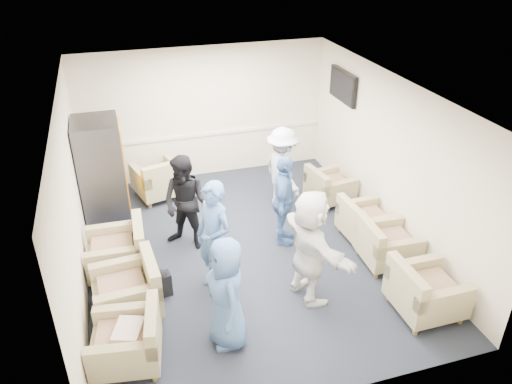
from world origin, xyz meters
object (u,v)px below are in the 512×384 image
object	(u,v)px
armchair_right_far	(328,188)
person_front_right	(310,247)
person_mid_left	(214,238)
armchair_left_mid	(131,291)
armchair_left_near	(131,342)
armchair_right_midfar	(363,222)
person_back_right	(282,170)
person_back_left	(186,203)
armchair_right_near	(423,293)
armchair_corner	(160,181)
armchair_left_far	(121,252)
armchair_right_midnear	(384,245)
vending_machine	(102,172)
person_front_left	(227,294)
person_mid_right	(284,201)

from	to	relation	value
armchair_right_far	person_front_right	xyz separation A→B (m)	(-1.39, -2.44, 0.55)
person_mid_left	armchair_left_mid	bearing A→B (deg)	-111.89
armchair_left_near	armchair_right_midfar	bearing A→B (deg)	121.38
person_back_right	person_back_left	bearing A→B (deg)	100.58
armchair_left_mid	armchair_right_near	xyz separation A→B (m)	(3.81, -1.19, -0.00)
armchair_corner	person_mid_left	size ratio (longest dim) A/B	0.62
armchair_right_near	person_back_left	world-z (taller)	person_back_left
armchair_left_far	person_back_left	xyz separation A→B (m)	(1.10, 0.39, 0.46)
armchair_right_midnear	vending_machine	bearing A→B (deg)	59.98
person_front_right	armchair_right_midnear	bearing A→B (deg)	-84.79
person_front_left	person_mid_left	xyz separation A→B (m)	(0.09, 1.08, 0.10)
armchair_left_near	person_back_left	world-z (taller)	person_back_left
armchair_right_far	person_front_left	size ratio (longest dim) A/B	0.56
armchair_right_midfar	armchair_right_near	bearing A→B (deg)	175.24
vending_machine	person_mid_right	bearing A→B (deg)	-29.67
armchair_left_near	person_front_right	world-z (taller)	person_front_right
armchair_left_mid	armchair_right_near	world-z (taller)	armchair_left_mid
armchair_left_mid	person_back_right	world-z (taller)	person_back_right
armchair_corner	person_front_left	world-z (taller)	person_front_left
person_front_right	person_front_left	bearing A→B (deg)	101.72
person_back_right	armchair_right_midfar	bearing A→B (deg)	-151.10
armchair_right_midnear	person_front_right	distance (m)	1.59
armchair_right_near	person_back_right	bearing A→B (deg)	15.66
armchair_left_near	armchair_corner	distance (m)	4.18
person_back_left	person_mid_right	size ratio (longest dim) A/B	1.03
armchair_right_midnear	armchair_right_midfar	world-z (taller)	armchair_right_midnear
person_back_left	armchair_left_far	bearing A→B (deg)	-120.54
armchair_right_far	vending_machine	world-z (taller)	vending_machine
person_front_left	armchair_corner	bearing A→B (deg)	-177.70
armchair_left_near	armchair_right_far	world-z (taller)	armchair_left_near
armchair_right_near	armchair_right_midnear	distance (m)	1.18
armchair_right_midfar	person_front_left	distance (m)	3.25
armchair_right_midnear	person_back_left	xyz separation A→B (m)	(-2.87, 1.37, 0.48)
armchair_right_midfar	person_front_right	size ratio (longest dim) A/B	0.47
person_back_right	armchair_left_far	bearing A→B (deg)	100.65
armchair_left_far	person_back_right	size ratio (longest dim) A/B	0.55
armchair_left_far	armchair_corner	xyz separation A→B (m)	(0.88, 2.19, 0.00)
armchair_left_far	armchair_right_midfar	world-z (taller)	armchair_left_far
armchair_right_far	person_front_left	bearing A→B (deg)	128.55
armchair_corner	person_front_right	world-z (taller)	person_front_right
armchair_right_far	person_mid_right	world-z (taller)	person_mid_right
armchair_left_far	armchair_right_midnear	bearing A→B (deg)	78.23
vending_machine	person_mid_right	distance (m)	3.20
armchair_left_mid	person_front_left	distance (m)	1.52
armchair_left_far	armchair_right_near	distance (m)	4.44
armchair_left_near	person_front_right	xyz separation A→B (m)	(2.53, 0.52, 0.53)
person_mid_left	person_back_left	size ratio (longest dim) A/B	1.08
armchair_right_near	armchair_right_far	xyz separation A→B (m)	(0.03, 3.22, -0.04)
armchair_left_far	person_front_left	xyz separation A→B (m)	(1.21, -1.89, 0.43)
armchair_left_far	person_mid_right	distance (m)	2.68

